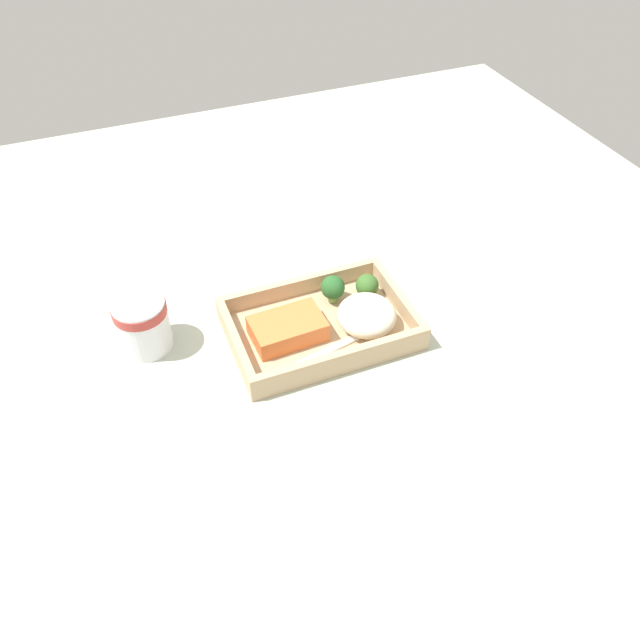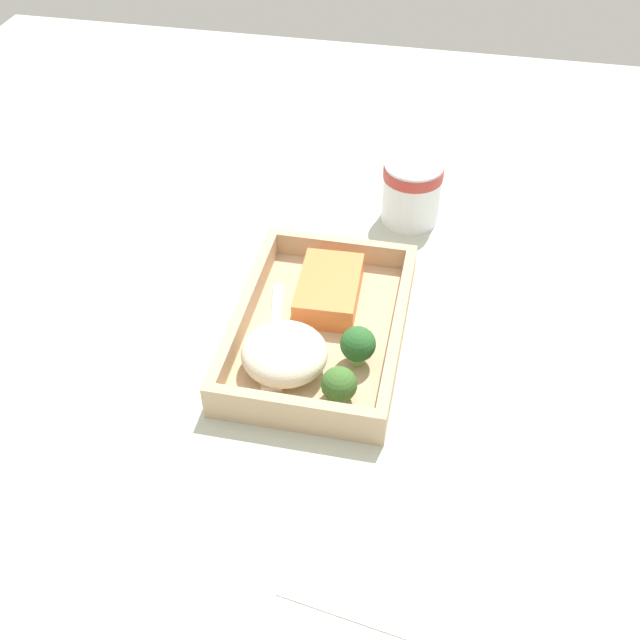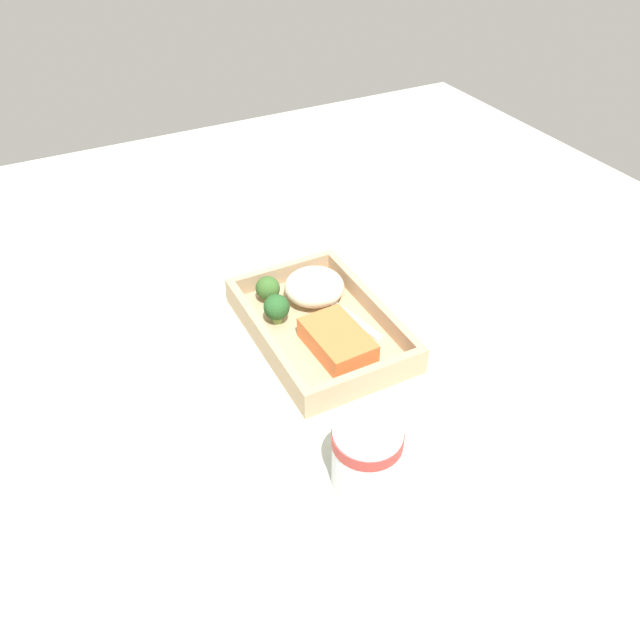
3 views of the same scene
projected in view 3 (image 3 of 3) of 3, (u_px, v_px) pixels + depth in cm
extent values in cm
cube|color=#B5BBA9|center=(320.00, 340.00, 90.87)|extent=(160.00, 160.00, 2.00)
cube|color=tan|center=(320.00, 331.00, 89.85)|extent=(27.26, 18.28, 1.20)
cube|color=tan|center=(372.00, 303.00, 91.57)|extent=(27.26, 1.20, 2.92)
cube|color=tan|center=(265.00, 338.00, 85.51)|extent=(27.26, 1.20, 2.92)
cube|color=tan|center=(367.00, 378.00, 79.60)|extent=(1.20, 15.88, 2.92)
cube|color=tan|center=(282.00, 273.00, 97.49)|extent=(1.20, 15.88, 2.92)
cube|color=orange|center=(335.00, 342.00, 84.83)|extent=(10.93, 7.24, 3.14)
ellipsoid|color=#F2E7C9|center=(314.00, 287.00, 93.35)|extent=(8.86, 9.02, 4.60)
cylinder|color=#7EAA5A|center=(277.00, 317.00, 90.00)|extent=(1.43, 1.43, 1.70)
sphere|color=#285D28|center=(277.00, 307.00, 88.80)|extent=(3.76, 3.76, 3.76)
cylinder|color=#7FA15E|center=(268.00, 297.00, 94.25)|extent=(1.39, 1.39, 1.17)
sphere|color=#3A6729|center=(268.00, 288.00, 93.24)|extent=(3.67, 3.67, 3.67)
cube|color=white|center=(349.00, 315.00, 91.41)|extent=(12.36, 3.63, 0.44)
cube|color=white|center=(315.00, 290.00, 96.14)|extent=(3.78, 2.85, 0.44)
cylinder|color=silver|center=(366.00, 456.00, 68.03)|extent=(7.55, 7.55, 8.43)
cylinder|color=#B23833|center=(368.00, 438.00, 66.09)|extent=(7.78, 7.78, 1.52)
cube|color=white|center=(199.00, 257.00, 105.55)|extent=(10.08, 13.02, 0.24)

